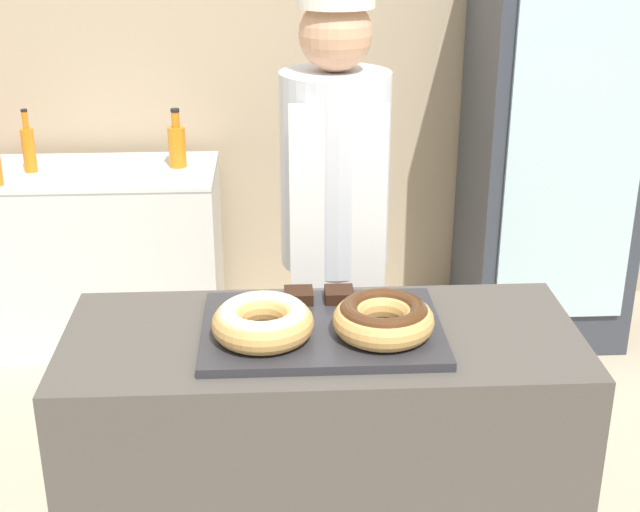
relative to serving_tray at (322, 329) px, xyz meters
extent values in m
cube|color=tan|center=(0.00, 2.13, 0.46)|extent=(8.00, 0.06, 2.70)
cube|color=#4C4742|center=(0.00, 0.00, -0.45)|extent=(1.37, 0.58, 0.88)
cube|color=#2D2D33|center=(0.00, 0.00, 0.00)|extent=(0.63, 0.44, 0.02)
torus|color=tan|center=(-0.15, -0.06, 0.05)|extent=(0.26, 0.26, 0.08)
torus|color=beige|center=(-0.15, -0.06, 0.08)|extent=(0.23, 0.23, 0.05)
torus|color=tan|center=(0.15, -0.06, 0.05)|extent=(0.26, 0.26, 0.08)
torus|color=#472814|center=(0.15, -0.06, 0.08)|extent=(0.23, 0.23, 0.05)
cube|color=black|center=(-0.06, 0.16, 0.03)|extent=(0.08, 0.08, 0.03)
cube|color=black|center=(0.06, 0.16, 0.03)|extent=(0.08, 0.08, 0.03)
cylinder|color=#4C4C51|center=(0.08, 0.63, -0.48)|extent=(0.25, 0.25, 0.83)
cylinder|color=silver|center=(0.08, 0.63, 0.25)|extent=(0.35, 0.35, 0.62)
cube|color=white|center=(0.08, 0.47, -0.16)|extent=(0.30, 0.02, 1.31)
sphere|color=tan|center=(0.08, 0.63, 0.67)|extent=(0.22, 0.22, 0.22)
cube|color=#333842|center=(1.13, 1.74, -0.02)|extent=(0.69, 0.65, 1.76)
cube|color=silver|center=(1.13, 1.41, 0.02)|extent=(0.57, 0.02, 1.41)
cube|color=silver|center=(-0.91, 1.74, -0.49)|extent=(1.06, 0.57, 0.82)
cube|color=gray|center=(-0.91, 1.74, -0.10)|extent=(1.07, 0.57, 0.01)
cylinder|color=orange|center=(-0.55, 1.78, 0.01)|extent=(0.08, 0.08, 0.18)
cylinder|color=orange|center=(-0.55, 1.78, 0.14)|extent=(0.03, 0.03, 0.07)
cylinder|color=black|center=(-0.55, 1.78, 0.18)|extent=(0.04, 0.04, 0.01)
cylinder|color=orange|center=(-1.19, 1.74, 0.02)|extent=(0.06, 0.06, 0.19)
cylinder|color=orange|center=(-1.19, 1.74, 0.15)|extent=(0.03, 0.03, 0.08)
cylinder|color=black|center=(-1.19, 1.74, 0.20)|extent=(0.03, 0.03, 0.01)
camera|label=1|loc=(-0.12, -2.09, 1.07)|focal=50.00mm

